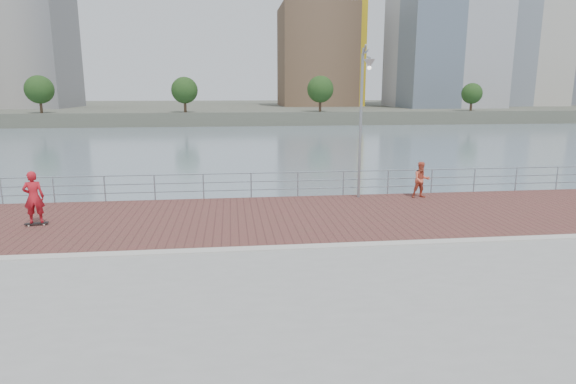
{
  "coord_description": "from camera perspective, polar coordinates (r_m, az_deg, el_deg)",
  "views": [
    {
      "loc": [
        -1.85,
        -13.59,
        4.67
      ],
      "look_at": [
        0.0,
        2.0,
        1.3
      ],
      "focal_mm": 30.0,
      "sensor_mm": 36.0,
      "label": 1
    }
  ],
  "objects": [
    {
      "name": "far_shore",
      "position": [
        136.21,
        -6.08,
        9.76
      ],
      "size": [
        320.0,
        95.0,
        2.5
      ],
      "primitive_type": "cube",
      "color": "#4C5142",
      "rests_on": "ground"
    },
    {
      "name": "curb",
      "position": [
        14.48,
        0.94,
        -6.58
      ],
      "size": [
        40.0,
        0.4,
        0.06
      ],
      "primitive_type": "cube",
      "color": "#B7B5AD",
      "rests_on": "seawall"
    },
    {
      "name": "guardrail",
      "position": [
        21.05,
        -1.61,
        1.21
      ],
      "size": [
        39.06,
        0.06,
        1.13
      ],
      "color": "#8C9EA8",
      "rests_on": "brick_lane"
    },
    {
      "name": "skateboarder",
      "position": [
        18.73,
        -27.92,
        -0.55
      ],
      "size": [
        0.74,
        0.56,
        1.83
      ],
      "primitive_type": "imported",
      "rotation": [
        0.0,
        0.0,
        3.33
      ],
      "color": "red",
      "rests_on": "skateboard"
    },
    {
      "name": "bystander",
      "position": [
        21.67,
        15.54,
        1.39
      ],
      "size": [
        0.77,
        0.61,
        1.57
      ],
      "primitive_type": "imported",
      "rotation": [
        0.0,
        0.0,
        -0.02
      ],
      "color": "#D4593E",
      "rests_on": "brick_lane"
    },
    {
      "name": "street_lamp",
      "position": [
        20.4,
        9.04,
        11.1
      ],
      "size": [
        0.45,
        1.3,
        6.14
      ],
      "color": "gray",
      "rests_on": "brick_lane"
    },
    {
      "name": "brick_lane",
      "position": [
        17.9,
        -0.6,
        -2.97
      ],
      "size": [
        40.0,
        6.8,
        0.02
      ],
      "primitive_type": "cube",
      "color": "brown",
      "rests_on": "seawall"
    },
    {
      "name": "water",
      "position": [
        15.25,
        0.91,
        -13.82
      ],
      "size": [
        400.0,
        400.0,
        0.0
      ],
      "primitive_type": "plane",
      "color": "slate",
      "rests_on": "ground"
    },
    {
      "name": "skateboard",
      "position": [
        18.93,
        -27.64,
        -3.31
      ],
      "size": [
        0.78,
        0.33,
        0.09
      ],
      "rotation": [
        0.0,
        0.0,
        0.19
      ],
      "color": "black",
      "rests_on": "brick_lane"
    },
    {
      "name": "skyline",
      "position": [
        123.88,
        8.99,
        21.6
      ],
      "size": [
        233.0,
        41.0,
        70.4
      ],
      "color": "#ADA38E",
      "rests_on": "far_shore"
    },
    {
      "name": "seawall",
      "position": [
        10.46,
        4.85,
        -20.76
      ],
      "size": [
        40.0,
        24.0,
        2.0
      ],
      "primitive_type": "cube",
      "color": "gray",
      "rests_on": "ground"
    },
    {
      "name": "shoreline_trees",
      "position": [
        91.71,
        -16.09,
        11.56
      ],
      "size": [
        109.61,
        5.22,
        6.95
      ],
      "color": "#473323",
      "rests_on": "far_shore"
    }
  ]
}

